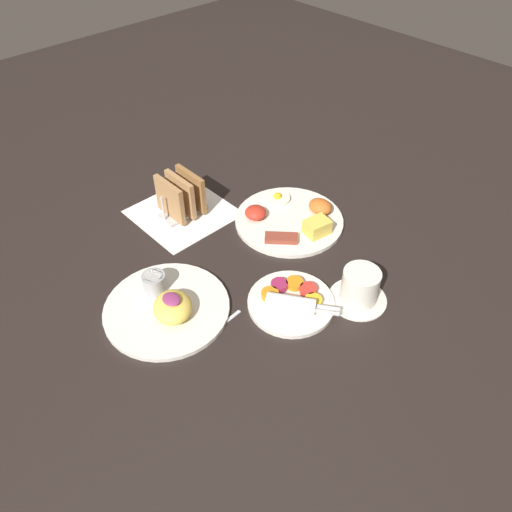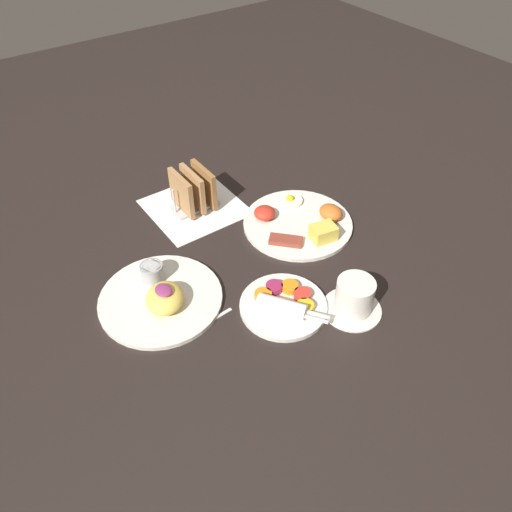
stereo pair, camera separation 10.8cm
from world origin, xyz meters
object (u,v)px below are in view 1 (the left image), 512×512
at_px(plate_foreground, 167,306).
at_px(toast_rack, 181,196).
at_px(coffee_cup, 360,288).
at_px(plate_breakfast, 291,218).
at_px(plate_condiments, 291,301).

height_order(plate_foreground, toast_rack, toast_rack).
bearing_deg(plate_foreground, coffee_cup, 51.05).
distance_m(toast_rack, coffee_cup, 0.49).
xyz_separation_m(plate_foreground, coffee_cup, (0.24, 0.30, 0.02)).
relative_size(plate_breakfast, coffee_cup, 2.19).
height_order(plate_breakfast, coffee_cup, coffee_cup).
bearing_deg(plate_breakfast, plate_condiments, -46.24).
relative_size(toast_rack, coffee_cup, 0.97).
bearing_deg(coffee_cup, toast_rack, -169.75).
height_order(plate_breakfast, plate_foreground, plate_foreground).
bearing_deg(toast_rack, plate_foreground, -42.51).
height_order(plate_foreground, coffee_cup, coffee_cup).
bearing_deg(coffee_cup, plate_condiments, -127.50).
xyz_separation_m(plate_breakfast, coffee_cup, (0.27, -0.08, 0.02)).
bearing_deg(toast_rack, plate_breakfast, 39.11).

